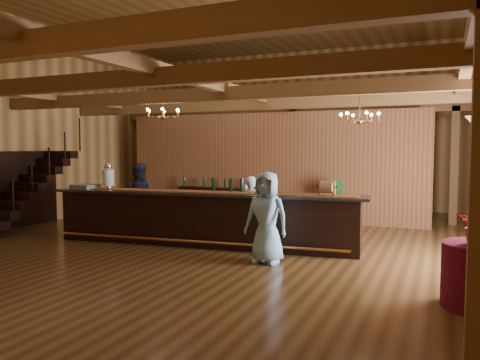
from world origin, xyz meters
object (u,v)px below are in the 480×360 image
at_px(chandelier_right, 359,117).
at_px(staff_second, 139,197).
at_px(bartender, 251,209).
at_px(floor_plant, 330,202).
at_px(tasting_bar, 203,218).
at_px(raffle_drum, 327,187).
at_px(chandelier_left, 163,113).
at_px(guest, 267,217).
at_px(beverage_dispenser, 108,176).
at_px(backbar_shelf, 225,203).

height_order(chandelier_right, staff_second, chandelier_right).
bearing_deg(bartender, floor_plant, -98.41).
bearing_deg(floor_plant, tasting_bar, -118.61).
xyz_separation_m(raffle_drum, staff_second, (-4.86, 0.59, -0.47)).
distance_m(bartender, floor_plant, 2.99).
bearing_deg(chandelier_left, raffle_drum, -1.50).
bearing_deg(chandelier_right, staff_second, -177.51).
bearing_deg(tasting_bar, floor_plant, 55.22).
relative_size(chandelier_left, guest, 0.48).
xyz_separation_m(beverage_dispenser, guest, (4.12, -0.70, -0.60)).
xyz_separation_m(beverage_dispenser, chandelier_right, (5.43, 1.25, 1.29)).
distance_m(tasting_bar, backbar_shelf, 3.91).
height_order(beverage_dispenser, backbar_shelf, beverage_dispenser).
relative_size(bartender, guest, 0.88).
distance_m(bartender, staff_second, 3.04).
xyz_separation_m(backbar_shelf, floor_plant, (3.17, -0.15, 0.20)).
relative_size(tasting_bar, chandelier_right, 8.69).
bearing_deg(guest, staff_second, 159.70).
height_order(chandelier_right, floor_plant, chandelier_right).
height_order(chandelier_right, guest, chandelier_right).
bearing_deg(beverage_dispenser, chandelier_right, 12.95).
distance_m(chandelier_right, guest, 3.01).
distance_m(chandelier_left, guest, 3.80).
height_order(tasting_bar, guest, guest).
xyz_separation_m(chandelier_left, chandelier_right, (4.27, 0.72, -0.15)).
relative_size(tasting_bar, raffle_drum, 20.44).
relative_size(chandelier_left, floor_plant, 0.61).
relative_size(beverage_dispenser, backbar_shelf, 0.19).
distance_m(chandelier_right, bartender, 3.05).
distance_m(raffle_drum, chandelier_right, 1.69).
height_order(tasting_bar, staff_second, staff_second).
distance_m(backbar_shelf, bartender, 3.55).
relative_size(raffle_drum, backbar_shelf, 0.11).
bearing_deg(raffle_drum, beverage_dispenser, -175.09).
relative_size(tasting_bar, guest, 4.17).
xyz_separation_m(raffle_drum, chandelier_left, (-3.80, 0.10, 1.56)).
bearing_deg(backbar_shelf, bartender, -46.77).
bearing_deg(floor_plant, raffle_drum, -78.58).
bearing_deg(staff_second, tasting_bar, 150.11).
bearing_deg(backbar_shelf, guest, -48.45).
xyz_separation_m(tasting_bar, backbar_shelf, (-1.23, 3.71, -0.14)).
bearing_deg(staff_second, floor_plant, -156.61).
height_order(raffle_drum, backbar_shelf, raffle_drum).
bearing_deg(raffle_drum, bartender, 162.61).
height_order(tasting_bar, floor_plant, floor_plant).
relative_size(beverage_dispenser, bartender, 0.41).
height_order(tasting_bar, chandelier_left, chandelier_left).
xyz_separation_m(chandelier_left, floor_plant, (3.12, 3.23, -2.23)).
distance_m(tasting_bar, bartender, 1.14).
height_order(backbar_shelf, chandelier_right, chandelier_right).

